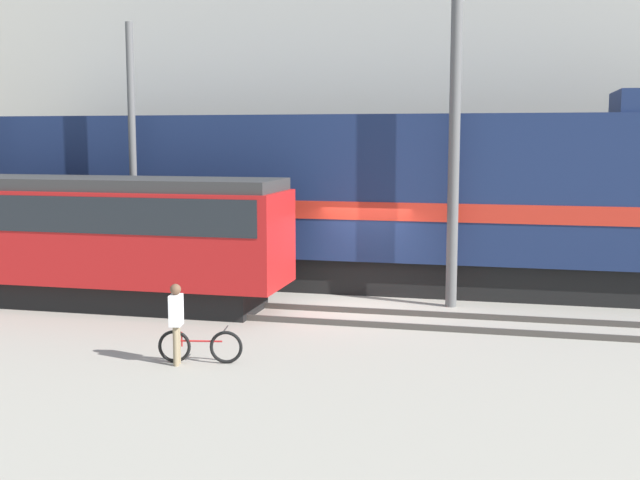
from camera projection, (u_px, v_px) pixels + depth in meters
The scene contains 10 objects.
ground_plane at pixel (357, 307), 21.04m from camera, with size 120.00×120.00×0.00m, color #9E998C.
track_near at pixel (345, 316), 19.64m from camera, with size 60.00×1.51×0.14m.
track_far at pixel (374, 286), 23.66m from camera, with size 60.00×1.51×0.14m.
building_backdrop at pixel (407, 92), 29.28m from camera, with size 46.34×6.00×12.13m.
freight_locomotive at pixel (332, 198), 23.64m from camera, with size 21.83×3.04×5.65m.
streetcar at pixel (73, 232), 21.12m from camera, with size 11.47×2.54×3.39m.
bicycle at pixel (200, 347), 15.78m from camera, with size 1.67×0.49×0.72m.
person at pixel (176, 316), 15.58m from camera, with size 0.28×0.39×1.61m.
utility_pole_center at pixel (133, 159), 22.72m from camera, with size 0.21×0.21×7.60m.
utility_pole_right at pixel (454, 142), 20.54m from camera, with size 0.29×0.29×8.62m.
Camera 1 is at (3.95, -20.28, 4.45)m, focal length 45.00 mm.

